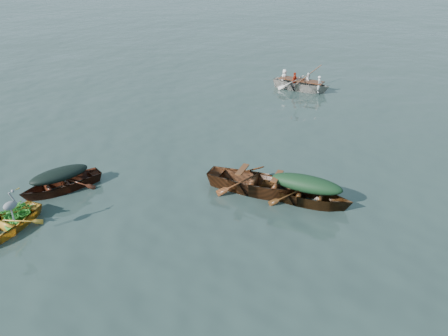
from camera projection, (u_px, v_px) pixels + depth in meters
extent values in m
plane|color=#2D3F3A|center=(166.00, 195.00, 14.32)|extent=(140.00, 140.00, 0.00)
imported|color=orange|center=(3.00, 234.00, 12.37)|extent=(2.21, 3.52, 0.89)
imported|color=#552613|center=(62.00, 190.00, 14.57)|extent=(2.06, 3.72, 0.87)
imported|color=#492B11|center=(305.00, 203.00, 13.86)|extent=(4.30, 2.22, 0.94)
imported|color=brown|center=(259.00, 193.00, 14.43)|extent=(5.15, 2.76, 1.18)
imported|color=beige|center=(301.00, 90.00, 24.48)|extent=(4.68, 1.90, 1.10)
ellipsoid|color=black|center=(59.00, 173.00, 14.28)|extent=(1.13, 2.05, 0.40)
ellipsoid|color=black|center=(307.00, 183.00, 13.53)|extent=(2.36, 1.22, 0.52)
imported|color=#1D5E18|center=(13.00, 202.00, 12.47)|extent=(0.91, 1.05, 0.60)
imported|color=silver|center=(302.00, 74.00, 24.05)|extent=(3.31, 1.60, 0.76)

